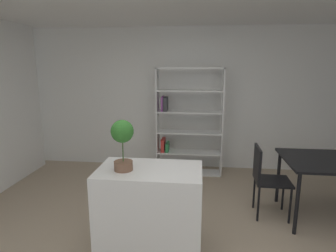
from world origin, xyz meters
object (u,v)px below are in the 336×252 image
object	(u,v)px
kitchen_island	(150,209)
open_bookshelf	(186,122)
potted_plant_on_island	(122,139)
dining_chair_island_side	(265,175)
dining_table	(325,166)

from	to	relation	value
kitchen_island	open_bookshelf	xyz separation A→B (m)	(0.26, 2.21, 0.49)
kitchen_island	potted_plant_on_island	world-z (taller)	potted_plant_on_island
kitchen_island	dining_chair_island_side	xyz separation A→B (m)	(1.34, 0.83, 0.11)
open_bookshelf	dining_table	distance (m)	2.27
potted_plant_on_island	dining_chair_island_side	distance (m)	1.94
open_bookshelf	dining_table	bearing A→B (deg)	-37.86
kitchen_island	potted_plant_on_island	bearing A→B (deg)	-166.61
open_bookshelf	dining_chair_island_side	distance (m)	1.80
open_bookshelf	dining_chair_island_side	bearing A→B (deg)	-52.06
dining_table	dining_chair_island_side	bearing A→B (deg)	179.81
dining_chair_island_side	potted_plant_on_island	bearing A→B (deg)	120.50
potted_plant_on_island	dining_chair_island_side	world-z (taller)	potted_plant_on_island
potted_plant_on_island	dining_table	size ratio (longest dim) A/B	0.52
potted_plant_on_island	dining_chair_island_side	xyz separation A→B (m)	(1.60, 0.89, -0.66)
kitchen_island	dining_chair_island_side	bearing A→B (deg)	31.65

